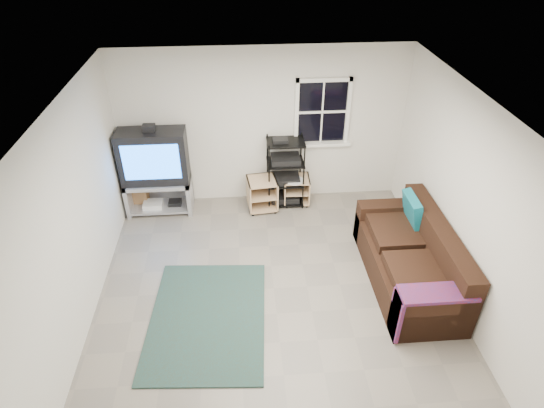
{
  "coord_description": "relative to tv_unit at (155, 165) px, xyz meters",
  "views": [
    {
      "loc": [
        -0.37,
        -4.41,
        4.35
      ],
      "look_at": [
        0.01,
        0.4,
        1.1
      ],
      "focal_mm": 30.0,
      "sensor_mm": 36.0,
      "label": 1
    }
  ],
  "objects": [
    {
      "name": "room",
      "position": [
        2.68,
        0.25,
        0.63
      ],
      "size": [
        4.6,
        4.62,
        4.6
      ],
      "color": "gray",
      "rests_on": "ground"
    },
    {
      "name": "tv_unit",
      "position": [
        0.0,
        0.0,
        0.0
      ],
      "size": [
        1.05,
        0.52,
        1.54
      ],
      "color": "#A5A5AD",
      "rests_on": "ground"
    },
    {
      "name": "av_rack",
      "position": [
        2.08,
        0.05,
        -0.32
      ],
      "size": [
        0.6,
        0.44,
        1.2
      ],
      "color": "black",
      "rests_on": "ground"
    },
    {
      "name": "side_table_left",
      "position": [
        1.68,
        -0.06,
        -0.55
      ],
      "size": [
        0.51,
        0.51,
        0.55
      ],
      "rotation": [
        0.0,
        0.0,
        0.11
      ],
      "color": "tan",
      "rests_on": "ground"
    },
    {
      "name": "side_table_right",
      "position": [
        2.27,
        0.07,
        -0.57
      ],
      "size": [
        0.45,
        0.46,
        0.5
      ],
      "rotation": [
        0.0,
        0.0,
        -0.04
      ],
      "color": "tan",
      "rests_on": "ground"
    },
    {
      "name": "sofa",
      "position": [
        3.57,
        -1.99,
        -0.5
      ],
      "size": [
        0.95,
        2.13,
        0.98
      ],
      "color": "black",
      "rests_on": "ground"
    },
    {
      "name": "shag_rug",
      "position": [
        0.86,
        -2.48,
        -0.83
      ],
      "size": [
        1.54,
        2.03,
        0.02
      ],
      "primitive_type": "cube",
      "rotation": [
        0.0,
        0.0,
        -0.07
      ],
      "color": "#312316",
      "rests_on": "ground"
    },
    {
      "name": "paper_bag",
      "position": [
        -0.38,
        0.13,
        -0.62
      ],
      "size": [
        0.32,
        0.21,
        0.44
      ],
      "primitive_type": "cube",
      "rotation": [
        0.0,
        0.0,
        -0.05
      ],
      "color": "#9D6C46",
      "rests_on": "ground"
    }
  ]
}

